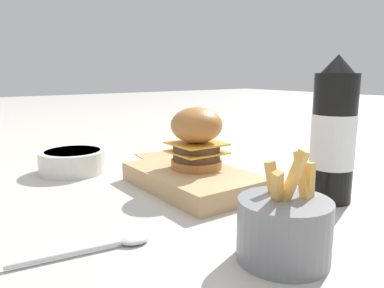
{
  "coord_description": "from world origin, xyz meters",
  "views": [
    {
      "loc": [
        -0.58,
        0.43,
        0.22
      ],
      "look_at": [
        -0.04,
        0.04,
        0.09
      ],
      "focal_mm": 35.0,
      "sensor_mm": 36.0,
      "label": 1
    }
  ],
  "objects": [
    {
      "name": "ground_plane",
      "position": [
        0.0,
        0.0,
        0.0
      ],
      "size": [
        6.0,
        6.0,
        0.0
      ],
      "primitive_type": "plane",
      "color": "#B7B2A8"
    },
    {
      "name": "serving_board",
      "position": [
        -0.04,
        0.04,
        0.02
      ],
      "size": [
        0.26,
        0.16,
        0.04
      ],
      "color": "tan",
      "rests_on": "ground_plane"
    },
    {
      "name": "burger",
      "position": [
        -0.03,
        0.02,
        0.09
      ],
      "size": [
        0.1,
        0.1,
        0.12
      ],
      "color": "#AD6B33",
      "rests_on": "serving_board"
    },
    {
      "name": "ketchup_bottle",
      "position": [
        -0.22,
        -0.11,
        0.11
      ],
      "size": [
        0.07,
        0.07,
        0.24
      ],
      "color": "black",
      "rests_on": "ground_plane"
    },
    {
      "name": "fries_basket",
      "position": [
        -0.32,
        0.11,
        0.04
      ],
      "size": [
        0.11,
        0.11,
        0.13
      ],
      "color": "slate",
      "rests_on": "ground_plane"
    },
    {
      "name": "side_bowl",
      "position": [
        0.21,
        0.18,
        0.03
      ],
      "size": [
        0.14,
        0.14,
        0.05
      ],
      "color": "silver",
      "rests_on": "ground_plane"
    },
    {
      "name": "spoon",
      "position": [
        -0.17,
        0.27,
        0.01
      ],
      "size": [
        0.04,
        0.17,
        0.01
      ],
      "rotation": [
        0.0,
        0.0,
        4.57
      ],
      "color": "silver",
      "rests_on": "ground_plane"
    },
    {
      "name": "ketchup_puddle",
      "position": [
        0.11,
        -0.11,
        0.0
      ],
      "size": [
        0.05,
        0.05,
        0.0
      ],
      "color": "#B21E14",
      "rests_on": "ground_plane"
    },
    {
      "name": "parchment_square",
      "position": [
        0.23,
        -0.06,
        0.0
      ],
      "size": [
        0.13,
        0.13,
        0.0
      ],
      "color": "tan",
      "rests_on": "ground_plane"
    }
  ]
}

